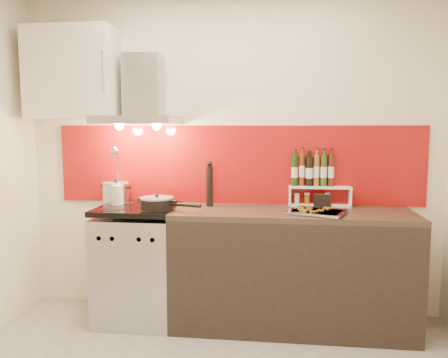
# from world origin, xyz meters

# --- Properties ---
(back_wall) EXTENTS (3.40, 0.02, 2.60)m
(back_wall) POSITION_xyz_m (0.00, 1.40, 1.30)
(back_wall) COLOR silver
(back_wall) RESTS_ON ground
(backsplash) EXTENTS (3.00, 0.02, 0.64)m
(backsplash) POSITION_xyz_m (0.05, 1.39, 1.22)
(backsplash) COLOR maroon
(backsplash) RESTS_ON back_wall
(range_stove) EXTENTS (0.60, 0.60, 0.91)m
(range_stove) POSITION_xyz_m (-0.70, 1.10, 0.44)
(range_stove) COLOR #B7B7BA
(range_stove) RESTS_ON ground
(counter) EXTENTS (1.80, 0.60, 0.90)m
(counter) POSITION_xyz_m (0.50, 1.10, 0.45)
(counter) COLOR black
(counter) RESTS_ON ground
(range_hood) EXTENTS (0.62, 0.50, 0.61)m
(range_hood) POSITION_xyz_m (-0.70, 1.24, 1.74)
(range_hood) COLOR #B7B7BA
(range_hood) RESTS_ON back_wall
(upper_cabinet) EXTENTS (0.70, 0.35, 0.72)m
(upper_cabinet) POSITION_xyz_m (-1.25, 1.22, 1.95)
(upper_cabinet) COLOR silver
(upper_cabinet) RESTS_ON back_wall
(stock_pot) EXTENTS (0.22, 0.22, 0.19)m
(stock_pot) POSITION_xyz_m (-0.95, 1.28, 0.99)
(stock_pot) COLOR #B7B7BA
(stock_pot) RESTS_ON range_stove
(saute_pan) EXTENTS (0.48, 0.25, 0.12)m
(saute_pan) POSITION_xyz_m (-0.51, 0.99, 0.96)
(saute_pan) COLOR black
(saute_pan) RESTS_ON range_stove
(utensil_jar) EXTENTS (0.10, 0.15, 0.47)m
(utensil_jar) POSITION_xyz_m (-0.88, 1.14, 1.04)
(utensil_jar) COLOR silver
(utensil_jar) RESTS_ON range_stove
(pepper_mill) EXTENTS (0.06, 0.06, 0.36)m
(pepper_mill) POSITION_xyz_m (-0.15, 1.22, 1.08)
(pepper_mill) COLOR black
(pepper_mill) RESTS_ON counter
(step_shelf) EXTENTS (0.49, 0.13, 0.42)m
(step_shelf) POSITION_xyz_m (0.69, 1.34, 1.09)
(step_shelf) COLOR white
(step_shelf) RESTS_ON counter
(caddy_box) EXTENTS (0.14, 0.08, 0.11)m
(caddy_box) POSITION_xyz_m (0.73, 1.18, 0.96)
(caddy_box) COLOR black
(caddy_box) RESTS_ON counter
(baking_tray) EXTENTS (0.47, 0.42, 0.03)m
(baking_tray) POSITION_xyz_m (0.67, 1.00, 0.92)
(baking_tray) COLOR silver
(baking_tray) RESTS_ON counter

